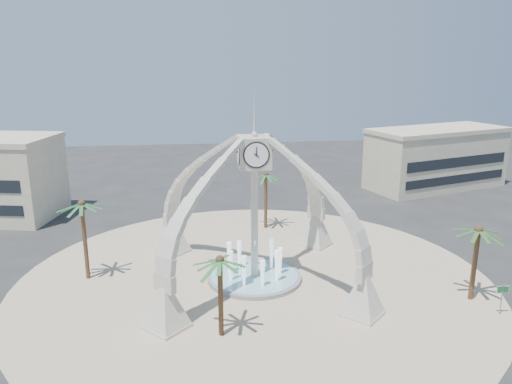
{
  "coord_description": "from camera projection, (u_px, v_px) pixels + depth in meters",
  "views": [
    {
      "loc": [
        -4.89,
        -38.76,
        18.35
      ],
      "look_at": [
        0.39,
        2.0,
        7.2
      ],
      "focal_mm": 35.0,
      "sensor_mm": 36.0,
      "label": 1
    }
  ],
  "objects": [
    {
      "name": "building_ne",
      "position": [
        436.0,
        158.0,
        71.9
      ],
      "size": [
        21.87,
        14.17,
        8.6
      ],
      "rotation": [
        0.0,
        0.0,
        0.31
      ],
      "color": "beige",
      "rests_on": "ground"
    },
    {
      "name": "plaza",
      "position": [
        254.0,
        279.0,
        42.5
      ],
      "size": [
        40.0,
        40.0,
        0.06
      ],
      "primitive_type": "cylinder",
      "color": "tan",
      "rests_on": "ground"
    },
    {
      "name": "clock_tower",
      "position": [
        254.0,
        207.0,
        40.81
      ],
      "size": [
        17.94,
        17.94,
        16.3
      ],
      "color": "beige",
      "rests_on": "ground"
    },
    {
      "name": "palm_north",
      "position": [
        266.0,
        175.0,
        53.76
      ],
      "size": [
        3.83,
        3.83,
        6.84
      ],
      "rotation": [
        0.0,
        0.0,
        -0.0
      ],
      "color": "brown",
      "rests_on": "ground"
    },
    {
      "name": "palm_east",
      "position": [
        479.0,
        231.0,
        37.55
      ],
      "size": [
        5.17,
        5.17,
        6.55
      ],
      "rotation": [
        0.0,
        0.0,
        0.33
      ],
      "color": "brown",
      "rests_on": "ground"
    },
    {
      "name": "fountain",
      "position": [
        254.0,
        277.0,
        42.43
      ],
      "size": [
        8.0,
        8.0,
        3.62
      ],
      "color": "gray",
      "rests_on": "ground"
    },
    {
      "name": "palm_south",
      "position": [
        220.0,
        261.0,
        32.59
      ],
      "size": [
        4.45,
        4.45,
        6.24
      ],
      "rotation": [
        0.0,
        0.0,
        -0.23
      ],
      "color": "brown",
      "rests_on": "ground"
    },
    {
      "name": "street_sign",
      "position": [
        502.0,
        293.0,
        36.19
      ],
      "size": [
        0.91,
        0.11,
        2.47
      ],
      "rotation": [
        0.0,
        0.0,
        -0.08
      ],
      "color": "slate",
      "rests_on": "ground"
    },
    {
      "name": "ground",
      "position": [
        254.0,
        280.0,
        42.51
      ],
      "size": [
        140.0,
        140.0,
        0.0
      ],
      "primitive_type": "plane",
      "color": "#282828",
      "rests_on": "ground"
    },
    {
      "name": "palm_west",
      "position": [
        82.0,
        205.0,
        40.99
      ],
      "size": [
        3.92,
        3.92,
        7.42
      ],
      "rotation": [
        0.0,
        0.0,
        0.03
      ],
      "color": "brown",
      "rests_on": "ground"
    }
  ]
}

